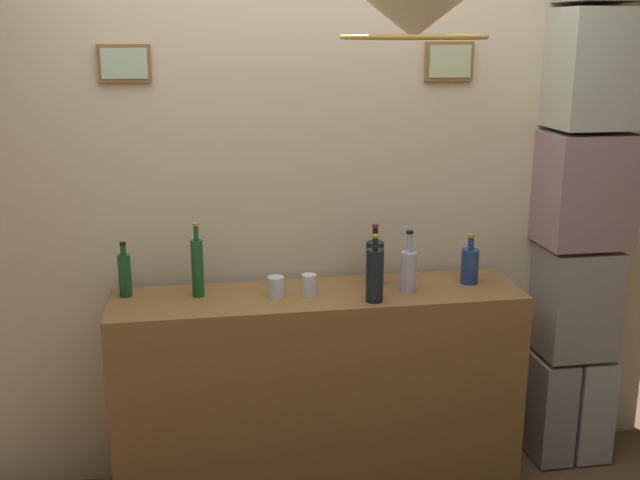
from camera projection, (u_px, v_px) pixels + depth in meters
panelled_rear_partition at (307, 167)px, 3.44m from camera, size 3.48×0.15×2.74m
stone_pillar at (582, 188)px, 3.52m from camera, size 0.38×0.36×2.66m
bar_shelf_unit at (318, 394)px, 3.41m from camera, size 1.77×0.43×0.95m
liquor_bottle_rum at (375, 262)px, 3.39m from camera, size 0.08×0.08×0.27m
liquor_bottle_gin at (125, 274)px, 3.23m from camera, size 0.05×0.05×0.24m
liquor_bottle_rye at (375, 275)px, 3.16m from camera, size 0.07×0.07×0.29m
liquor_bottle_brandy at (470, 265)px, 3.40m from camera, size 0.08×0.08×0.22m
liquor_bottle_vermouth at (409, 270)px, 3.28m from camera, size 0.07×0.07×0.27m
liquor_bottle_port at (197, 267)px, 3.22m from camera, size 0.05×0.05×0.32m
glass_tumbler_rocks at (309, 285)px, 3.25m from camera, size 0.06×0.06×0.09m
glass_tumbler_highball at (276, 287)px, 3.24m from camera, size 0.07×0.07×0.09m
pendant_lamp at (414, 12)px, 2.45m from camera, size 0.48×0.48×0.63m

